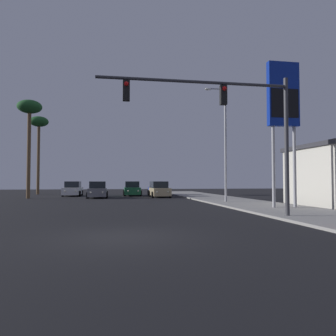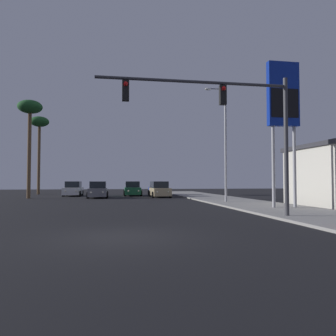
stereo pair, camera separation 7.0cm
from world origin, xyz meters
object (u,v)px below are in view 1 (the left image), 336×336
at_px(car_grey, 98,190).
at_px(car_green, 132,189).
at_px(traffic_light_mast, 233,114).
at_px(car_tan, 160,190).
at_px(car_blue, 157,189).
at_px(palm_tree_mid, 29,113).
at_px(street_lamp, 224,138).
at_px(car_white, 73,189).
at_px(palm_tree_far, 39,127).
at_px(gas_station_sign, 283,102).

distance_m(car_grey, car_green, 5.65).
bearing_deg(car_green, traffic_light_mast, 98.53).
distance_m(car_tan, car_blue, 3.88).
distance_m(car_tan, car_green, 4.69).
height_order(car_tan, car_blue, same).
bearing_deg(palm_tree_mid, car_blue, 17.81).
height_order(car_grey, street_lamp, street_lamp).
xyz_separation_m(car_white, street_lamp, (13.12, -14.52, 4.36)).
distance_m(car_grey, palm_tree_far, 15.04).
height_order(car_green, palm_tree_far, palm_tree_far).
xyz_separation_m(car_green, street_lamp, (6.35, -14.13, 4.36)).
bearing_deg(gas_station_sign, palm_tree_mid, 140.06).
height_order(car_white, car_green, same).
distance_m(car_grey, car_tan, 6.50).
relative_size(car_grey, car_blue, 1.00).
bearing_deg(car_white, street_lamp, 133.99).
height_order(car_tan, gas_station_sign, gas_station_sign).
bearing_deg(street_lamp, traffic_light_mast, -107.10).
xyz_separation_m(car_tan, palm_tree_mid, (-13.22, -0.47, 7.78)).
xyz_separation_m(car_green, car_blue, (3.00, 0.04, 0.00)).
height_order(car_grey, car_white, same).
bearing_deg(car_green, car_white, -2.28).
relative_size(car_blue, traffic_light_mast, 0.48).
bearing_deg(palm_tree_far, car_grey, -51.18).
xyz_separation_m(car_green, gas_station_sign, (8.19, -19.94, 5.86)).
bearing_deg(car_white, car_green, 178.56).
relative_size(car_tan, gas_station_sign, 0.48).
bearing_deg(palm_tree_far, car_white, -46.91).
xyz_separation_m(traffic_light_mast, palm_tree_far, (-14.94, 30.07, 3.97)).
distance_m(car_green, gas_station_sign, 22.34).
height_order(traffic_light_mast, gas_station_sign, gas_station_sign).
distance_m(car_tan, traffic_light_mast, 20.94).
bearing_deg(street_lamp, car_green, 114.20).
bearing_deg(car_tan, car_blue, -94.88).
height_order(street_lamp, gas_station_sign, same).
relative_size(car_green, street_lamp, 0.48).
bearing_deg(palm_tree_mid, gas_station_sign, -39.94).
xyz_separation_m(car_tan, gas_station_sign, (5.46, -16.12, 5.86)).
xyz_separation_m(car_blue, palm_tree_mid, (-13.50, -4.34, 7.78)).
xyz_separation_m(traffic_light_mast, palm_tree_mid, (-13.70, 20.07, 3.73)).
relative_size(car_white, street_lamp, 0.48).
height_order(car_tan, traffic_light_mast, traffic_light_mast).
bearing_deg(car_grey, car_white, -57.05).
distance_m(traffic_light_mast, palm_tree_far, 33.82).
relative_size(car_tan, palm_tree_far, 0.43).
bearing_deg(street_lamp, car_tan, 109.38).
distance_m(car_grey, street_lamp, 14.82).
relative_size(traffic_light_mast, palm_tree_far, 0.89).
bearing_deg(car_blue, palm_tree_mid, 17.26).
xyz_separation_m(car_grey, car_tan, (6.49, 0.39, 0.00)).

